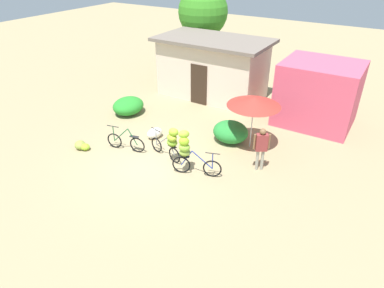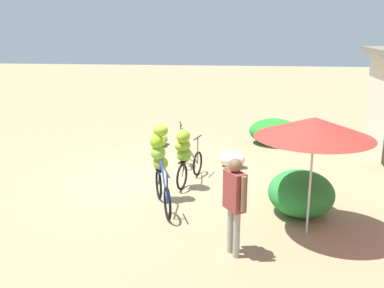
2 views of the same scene
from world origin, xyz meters
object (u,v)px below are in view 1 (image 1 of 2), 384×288
Objects in this scene: tree_behind_building at (203,13)px; bicycle_leftmost at (126,142)px; bicycle_center_loaded at (188,150)px; shop_pink at (318,93)px; market_umbrella at (254,101)px; banana_pile_on_ground at (82,146)px; produce_sack at (155,133)px; building_low at (213,67)px; person_vendor at (261,145)px; bicycle_near_pile at (170,141)px.

tree_behind_building is 10.40m from bicycle_leftmost.
tree_behind_building is 11.29m from bicycle_center_loaded.
shop_pink is 8.49m from bicycle_leftmost.
shop_pink reaches higher than bicycle_leftmost.
market_umbrella is at bearing -47.96° from tree_behind_building.
banana_pile_on_ground is (-7.09, -7.21, -1.21)m from shop_pink.
tree_behind_building is at bearing 107.10° from produce_sack.
shop_pink reaches higher than banana_pile_on_ground.
building_low reaches higher than shop_pink.
bicycle_center_loaded is at bearing -112.51° from shop_pink.
person_vendor is (4.93, 1.46, 0.65)m from bicycle_leftmost.
produce_sack reaches higher than banana_pile_on_ground.
bicycle_leftmost is 5.18m from person_vendor.
bicycle_near_pile is (-3.66, -6.02, -0.55)m from shop_pink.
tree_behind_building reaches higher than shop_pink.
shop_pink is 1.51× the size of market_umbrella.
market_umbrella is at bearing -45.55° from building_low.
produce_sack is at bearing -178.70° from person_vendor.
produce_sack is at bearing 150.31° from bicycle_center_loaded.
bicycle_near_pile is at bearing -34.11° from produce_sack.
bicycle_near_pile reaches higher than banana_pile_on_ground.
bicycle_near_pile is at bearing -66.33° from tree_behind_building.
person_vendor is (4.56, 0.10, 0.78)m from produce_sack.
produce_sack is at bearing 74.79° from bicycle_leftmost.
banana_pile_on_ground is at bearing -160.10° from person_vendor.
banana_pile_on_ground is 6.91m from person_vendor.
tree_behind_building is at bearing 132.04° from market_umbrella.
bicycle_leftmost is at bearing -170.60° from bicycle_near_pile.
shop_pink is at bearing 45.48° from banana_pile_on_ground.
tree_behind_building is 6.65× the size of banana_pile_on_ground.
market_umbrella is (6.20, -6.87, -1.64)m from tree_behind_building.
bicycle_leftmost is (-5.57, -6.34, -1.01)m from shop_pink.
building_low is 2.67× the size of market_umbrella.
banana_pile_on_ground is (-4.43, -0.79, -0.79)m from bicycle_center_loaded.
banana_pile_on_ground is at bearing -150.16° from bicycle_leftmost.
bicycle_near_pile is 2.29× the size of produce_sack.
bicycle_center_loaded is at bearing -62.41° from tree_behind_building.
building_low is 5.48m from shop_pink.
produce_sack is (0.27, -5.40, -1.29)m from building_low.
building_low is 3.47× the size of person_vendor.
bicycle_near_pile is 0.96× the size of bicycle_center_loaded.
bicycle_center_loaded is (5.08, -9.72, -2.64)m from tree_behind_building.
market_umbrella is 1.85m from person_vendor.
tree_behind_building is 3.16× the size of bicycle_near_pile.
shop_pink is at bearing 48.70° from bicycle_leftmost.
market_umbrella is 1.32× the size of bicycle_leftmost.
tree_behind_building reaches higher than bicycle_center_loaded.
market_umbrella is at bearing 124.88° from person_vendor.
banana_pile_on_ground is (-3.43, -1.19, -0.67)m from bicycle_near_pile.
bicycle_center_loaded is 3.01m from produce_sack.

